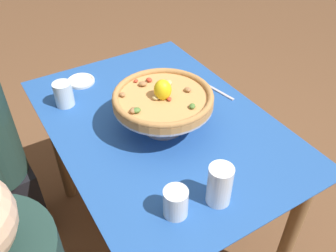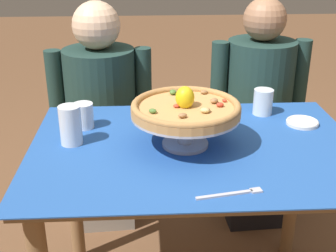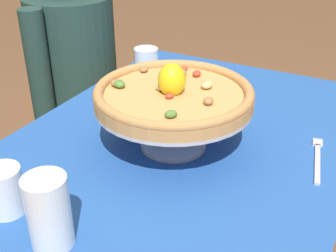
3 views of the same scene
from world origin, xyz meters
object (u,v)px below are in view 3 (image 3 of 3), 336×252
object	(u,v)px
water_glass_side_left	(49,216)
water_glass_back_right	(146,65)
side_plate	(195,69)
water_glass_back_left	(5,193)
pizza_stand	(173,115)
pizza	(173,94)
diner_right	(78,99)
dinner_fork	(317,157)

from	to	relation	value
water_glass_side_left	water_glass_back_right	bearing A→B (deg)	17.89
side_plate	water_glass_back_left	bearing A→B (deg)	178.80
pizza_stand	side_plate	world-z (taller)	pizza_stand
water_glass_back_left	side_plate	distance (m)	0.84
side_plate	pizza_stand	bearing A→B (deg)	-161.31
pizza	side_plate	distance (m)	0.51
pizza	water_glass_back_right	bearing A→B (deg)	38.89
pizza_stand	side_plate	size ratio (longest dim) A/B	3.02
water_glass_side_left	diner_right	size ratio (longest dim) A/B	0.12
dinner_fork	diner_right	bearing A→B (deg)	72.12
side_plate	water_glass_side_left	bearing A→B (deg)	-172.01
water_glass_back_left	pizza_stand	bearing A→B (deg)	-25.53
pizza	side_plate	size ratio (longest dim) A/B	3.02
pizza	water_glass_back_left	world-z (taller)	pizza
pizza_stand	dinner_fork	world-z (taller)	pizza_stand
water_glass_side_left	water_glass_back_right	xyz separation A→B (m)	(0.74, 0.24, -0.02)
water_glass_back_left	diner_right	distance (m)	0.95
pizza_stand	side_plate	xyz separation A→B (m)	(0.47, 0.16, -0.08)
water_glass_back_right	side_plate	world-z (taller)	water_glass_back_right
pizza	water_glass_back_left	xyz separation A→B (m)	(-0.37, 0.18, -0.10)
pizza	diner_right	world-z (taller)	diner_right
diner_right	side_plate	bearing A→B (deg)	-84.38
pizza_stand	diner_right	xyz separation A→B (m)	(0.42, 0.65, -0.28)
water_glass_side_left	water_glass_back_right	world-z (taller)	water_glass_side_left
water_glass_back_left	dinner_fork	bearing A→B (deg)	-46.51
pizza	dinner_fork	xyz separation A→B (m)	(0.11, -0.33, -0.14)
side_plate	water_glass_back_right	bearing A→B (deg)	137.82
water_glass_back_left	dinner_fork	size ratio (longest dim) A/B	0.49
pizza_stand	water_glass_side_left	xyz separation A→B (m)	(-0.40, 0.04, -0.02)
dinner_fork	side_plate	bearing A→B (deg)	53.23
water_glass_back_right	dinner_fork	bearing A→B (deg)	-111.24
pizza	side_plate	xyz separation A→B (m)	(0.47, 0.16, -0.13)
water_glass_back_right	diner_right	world-z (taller)	diner_right
diner_right	dinner_fork	bearing A→B (deg)	-107.88
water_glass_back_left	side_plate	bearing A→B (deg)	-1.20
water_glass_back_left	pizza	bearing A→B (deg)	-25.46
water_glass_back_right	water_glass_back_left	bearing A→B (deg)	-172.07
pizza	water_glass_side_left	bearing A→B (deg)	174.69
diner_right	water_glass_back_right	bearing A→B (deg)	-102.18
pizza_stand	water_glass_back_right	xyz separation A→B (m)	(0.34, 0.28, -0.04)
diner_right	pizza_stand	bearing A→B (deg)	-123.03
water_glass_side_left	dinner_fork	distance (m)	0.62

